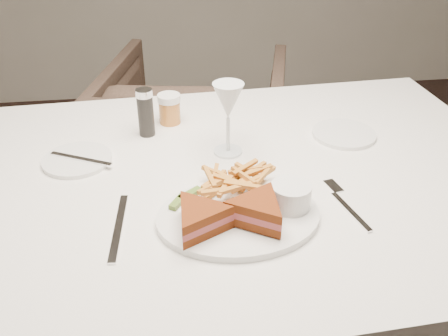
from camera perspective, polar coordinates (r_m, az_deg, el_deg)
table at (r=1.35m, az=-0.30°, el=-14.40°), size 1.45×1.00×0.75m
chair_far at (r=2.13m, az=-3.17°, el=4.33°), size 0.86×0.83×0.74m
table_setting at (r=1.04m, az=0.51°, el=-0.98°), size 0.82×0.64×0.18m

